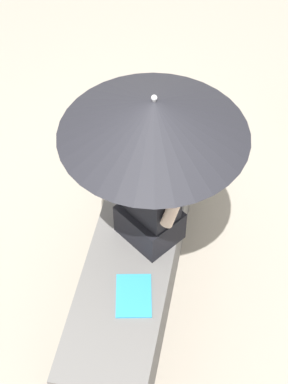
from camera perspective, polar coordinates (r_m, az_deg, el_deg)
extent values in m
plane|color=#9E9384|center=(4.18, -0.47, -7.21)|extent=(14.00, 14.00, 0.00)
cube|color=slate|center=(3.98, -0.49, -5.25)|extent=(2.17, 0.51, 0.49)
cube|color=black|center=(3.65, 0.53, -2.86)|extent=(0.43, 0.44, 0.22)
cube|color=black|center=(3.38, 0.58, 0.78)|extent=(0.35, 0.38, 0.48)
sphere|color=beige|center=(3.13, 0.62, 4.90)|extent=(0.20, 0.20, 0.20)
cylinder|color=beige|center=(3.27, 2.99, -0.86)|extent=(0.20, 0.17, 0.32)
cylinder|color=beige|center=(3.46, -1.70, 2.85)|extent=(0.20, 0.17, 0.32)
cylinder|color=#B7B7BC|center=(3.27, 0.83, 1.12)|extent=(0.02, 0.02, 1.12)
cone|color=black|center=(2.95, 0.93, 6.98)|extent=(0.96, 0.96, 0.22)
sphere|color=#B7B7BC|center=(2.86, 0.96, 8.80)|extent=(0.03, 0.03, 0.03)
cube|color=brown|center=(3.94, 0.26, 3.24)|extent=(0.23, 0.11, 0.32)
torus|color=brown|center=(3.81, 0.27, 5.04)|extent=(0.17, 0.17, 0.01)
cube|color=#339ED1|center=(3.49, -0.97, -9.66)|extent=(0.32, 0.25, 0.01)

